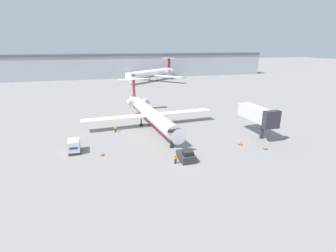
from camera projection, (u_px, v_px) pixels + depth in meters
name	position (u px, v px, depth m)	size (l,w,h in m)	color
ground_plane	(187.00, 164.00, 41.02)	(600.00, 600.00, 0.00)	gray
terminal_building	(113.00, 65.00, 148.95)	(180.00, 16.80, 13.21)	#9EA3AD
airplane_main	(150.00, 113.00, 59.07)	(30.02, 33.37, 9.04)	white
pushback_tug	(186.00, 156.00, 42.10)	(2.23, 3.73, 1.91)	#2D2D33
luggage_cart	(74.00, 146.00, 45.03)	(1.90, 3.10, 2.27)	#232326
worker_near_tug	(176.00, 159.00, 40.83)	(0.40, 0.24, 1.67)	#232838
worker_by_wing	(115.00, 128.00, 55.57)	(0.40, 0.24, 1.68)	#232838
traffic_cone_left	(102.00, 154.00, 44.09)	(0.57, 0.57, 0.59)	black
traffic_cone_right	(241.00, 143.00, 48.76)	(0.69, 0.69, 0.69)	black
traffic_cone_mid	(266.00, 147.00, 46.75)	(0.64, 0.64, 0.65)	black
airplane_parked_far_left	(152.00, 73.00, 133.01)	(30.52, 29.27, 10.98)	white
jet_bridge	(258.00, 115.00, 52.50)	(3.20, 10.14, 6.19)	#2D2D33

